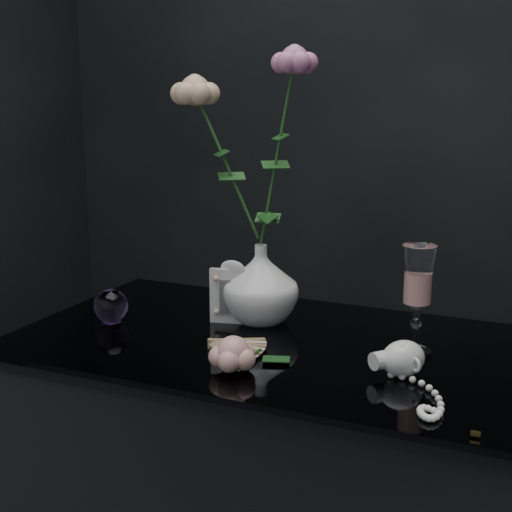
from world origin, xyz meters
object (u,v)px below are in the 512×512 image
at_px(picture_frame, 233,292).
at_px(loose_rose, 233,354).
at_px(vase, 261,284).
at_px(paperweight, 111,306).
at_px(pearl_jar, 403,357).
at_px(wine_glass, 417,300).

xyz_separation_m(picture_frame, loose_rose, (0.12, -0.24, -0.04)).
bearing_deg(vase, paperweight, -155.44).
xyz_separation_m(loose_rose, pearl_jar, (0.28, 0.10, 0.00)).
bearing_deg(loose_rose, picture_frame, 126.51).
relative_size(vase, loose_rose, 0.90).
xyz_separation_m(vase, paperweight, (-0.29, -0.13, -0.05)).
distance_m(wine_glass, loose_rose, 0.36).
bearing_deg(pearl_jar, wine_glass, 130.24).
xyz_separation_m(paperweight, pearl_jar, (0.63, -0.04, -0.00)).
distance_m(wine_glass, pearl_jar, 0.14).
xyz_separation_m(wine_glass, pearl_jar, (0.00, -0.12, -0.07)).
xyz_separation_m(vase, loose_rose, (0.07, -0.27, -0.05)).
distance_m(vase, pearl_jar, 0.38).
height_order(paperweight, pearl_jar, paperweight).
relative_size(paperweight, loose_rose, 0.39).
distance_m(picture_frame, loose_rose, 0.27).
height_order(vase, loose_rose, vase).
height_order(wine_glass, paperweight, wine_glass).
height_order(wine_glass, pearl_jar, wine_glass).
relative_size(wine_glass, picture_frame, 1.51).
bearing_deg(picture_frame, wine_glass, -16.48).
bearing_deg(picture_frame, vase, 17.69).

